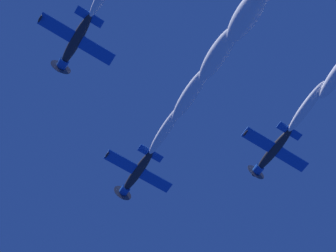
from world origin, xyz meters
TOP-DOWN VIEW (x-y plane):
  - airplane_lead at (-1.21, 4.38)m, footprint 8.31×8.26m
  - airplane_left_wingman at (-3.71, -15.67)m, footprint 8.33×8.24m
  - airplane_right_wingman at (17.44, 5.54)m, footprint 8.34×8.22m

SIDE VIEW (x-z plane):
  - airplane_left_wingman at x=-3.71m, z-range 70.88..73.72m
  - airplane_lead at x=-1.21m, z-range 72.65..75.42m
  - airplane_right_wingman at x=17.44m, z-range 73.00..75.86m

